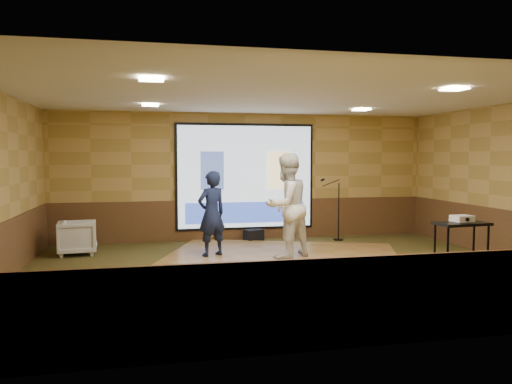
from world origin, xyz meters
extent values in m
plane|color=#2A3216|center=(0.00, 0.00, 0.00)|extent=(9.00, 9.00, 0.00)
cube|color=tan|center=(0.00, 3.50, 1.50)|extent=(9.00, 0.04, 3.00)
cube|color=tan|center=(0.00, -3.50, 1.50)|extent=(9.00, 0.04, 3.00)
cube|color=silver|center=(0.00, 0.00, 3.00)|extent=(9.00, 7.00, 0.04)
cube|color=#51311B|center=(0.00, 3.48, 0.47)|extent=(9.00, 0.04, 0.95)
cube|color=#51311B|center=(0.00, -3.48, 0.47)|extent=(9.00, 0.04, 0.95)
cube|color=#51311B|center=(-4.48, 0.00, 0.47)|extent=(0.04, 7.00, 0.95)
cube|color=#51311B|center=(4.48, 0.00, 0.47)|extent=(0.04, 7.00, 0.95)
cube|color=black|center=(0.00, 3.45, 1.50)|extent=(3.32, 0.03, 2.52)
cube|color=#C5E0FA|center=(0.00, 3.42, 1.50)|extent=(3.20, 0.02, 2.40)
cube|color=#3D4F87|center=(-0.80, 3.40, 1.65)|extent=(0.55, 0.01, 0.90)
cube|color=#FFE793|center=(0.80, 3.40, 1.65)|extent=(0.55, 0.01, 0.90)
cube|color=blue|center=(0.00, 3.40, 0.65)|extent=(2.88, 0.01, 0.50)
cube|color=#FFEEBF|center=(-2.20, 1.80, 2.97)|extent=(0.32, 0.32, 0.02)
cube|color=#FFEEBF|center=(2.20, 1.80, 2.97)|extent=(0.32, 0.32, 0.02)
cube|color=#FFEEBF|center=(-2.20, -1.50, 2.97)|extent=(0.32, 0.32, 0.02)
cube|color=#FFEEBF|center=(2.20, -1.50, 2.97)|extent=(0.32, 0.32, 0.02)
cube|color=olive|center=(0.29, 1.16, 0.02)|extent=(5.41, 4.78, 0.03)
imported|color=#131B3B|center=(-1.06, 1.46, 0.86)|extent=(0.72, 0.62, 1.66)
imported|color=silver|center=(0.32, 0.98, 1.04)|extent=(1.22, 1.13, 2.01)
cylinder|color=black|center=(2.36, -1.19, 0.43)|extent=(0.04, 0.04, 0.86)
cylinder|color=black|center=(3.09, -1.19, 0.43)|extent=(0.04, 0.04, 0.86)
cylinder|color=black|center=(2.36, -0.83, 0.43)|extent=(0.04, 0.04, 0.86)
cylinder|color=black|center=(3.09, -0.83, 0.43)|extent=(0.04, 0.04, 0.86)
cube|color=black|center=(2.72, -1.01, 0.88)|extent=(0.86, 0.45, 0.05)
cube|color=black|center=(2.72, -1.01, 0.23)|extent=(0.77, 0.41, 0.03)
cube|color=silver|center=(2.78, -0.94, 0.96)|extent=(0.33, 0.28, 0.10)
cylinder|color=black|center=(2.13, 2.86, 0.01)|extent=(0.24, 0.24, 0.02)
cylinder|color=black|center=(2.13, 2.86, 0.68)|extent=(0.02, 0.02, 1.36)
cylinder|color=black|center=(1.93, 2.86, 1.36)|extent=(0.43, 0.02, 0.17)
cylinder|color=black|center=(1.72, 2.86, 1.43)|extent=(0.10, 0.05, 0.08)
imported|color=gray|center=(-3.68, 2.33, 0.34)|extent=(0.82, 0.80, 0.68)
cube|color=black|center=(0.15, 3.21, 0.13)|extent=(0.50, 0.42, 0.26)
camera|label=1|loc=(-2.25, -8.18, 1.96)|focal=35.00mm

